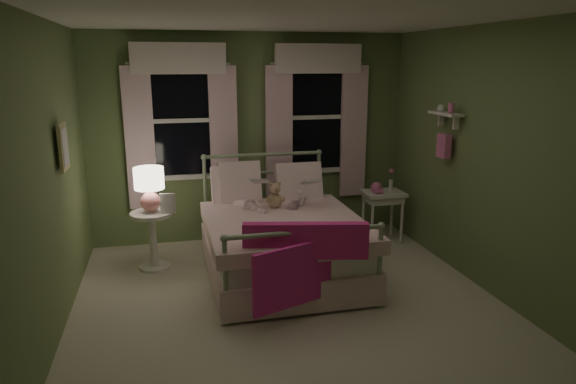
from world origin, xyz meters
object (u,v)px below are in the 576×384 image
object	(u,v)px
bed	(280,241)
table_lamp	(149,185)
nightstand_left	(153,232)
child_left	(247,179)
child_right	(296,183)
teddy_bear	(275,197)
nightstand_right	(383,199)

from	to	relation	value
bed	table_lamp	xyz separation A→B (m)	(-1.33, 0.49, 0.58)
nightstand_left	table_lamp	bearing A→B (deg)	-45.00
bed	child_left	size ratio (longest dim) A/B	2.53
child_right	table_lamp	size ratio (longest dim) A/B	1.34
child_right	nightstand_left	world-z (taller)	child_right
bed	teddy_bear	size ratio (longest dim) A/B	6.75
bed	child_left	distance (m)	0.79
child_right	nightstand_right	size ratio (longest dim) A/B	1.02
table_lamp	nightstand_right	distance (m)	2.88
child_left	teddy_bear	distance (m)	0.37
bed	nightstand_right	xyz separation A→B (m)	(1.51, 0.73, 0.17)
child_left	teddy_bear	size ratio (longest dim) A/B	2.67
teddy_bear	nightstand_right	bearing A→B (deg)	17.04
bed	nightstand_left	xyz separation A→B (m)	(-1.33, 0.49, 0.04)
nightstand_right	table_lamp	bearing A→B (deg)	-175.06
nightstand_right	child_left	bearing A→B (deg)	-170.39
child_left	child_right	xyz separation A→B (m)	(0.56, 0.00, -0.08)
teddy_bear	nightstand_right	distance (m)	1.59
teddy_bear	nightstand_left	size ratio (longest dim) A/B	0.46
child_left	nightstand_left	distance (m)	1.19
child_left	child_right	distance (m)	0.57
child_right	table_lamp	world-z (taller)	child_right
child_right	bed	bearing A→B (deg)	82.91
nightstand_right	nightstand_left	bearing A→B (deg)	-175.06
child_left	teddy_bear	world-z (taller)	child_left
table_lamp	nightstand_right	bearing A→B (deg)	4.94
bed	nightstand_right	size ratio (longest dim) A/B	3.18
bed	nightstand_right	distance (m)	1.69
child_right	nightstand_right	world-z (taller)	child_right
nightstand_left	nightstand_right	world-z (taller)	same
child_right	table_lamp	distance (m)	1.62
bed	nightstand_left	bearing A→B (deg)	159.83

